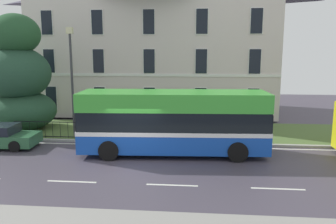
# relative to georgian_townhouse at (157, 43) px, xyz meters

# --- Properties ---
(ground_plane) EXTENTS (60.00, 56.00, 0.18)m
(ground_plane) POSITION_rel_georgian_townhouse_xyz_m (0.64, -13.90, -5.91)
(ground_plane) COLOR #433D4A
(georgian_townhouse) EXTENTS (19.29, 9.24, 11.47)m
(georgian_townhouse) POSITION_rel_georgian_townhouse_xyz_m (0.00, 0.00, 0.00)
(georgian_townhouse) COLOR silver
(georgian_townhouse) RESTS_ON ground_plane
(iron_verge_railing) EXTENTS (14.39, 0.04, 0.97)m
(iron_verge_railing) POSITION_rel_georgian_townhouse_xyz_m (-0.00, -10.58, -5.27)
(iron_verge_railing) COLOR black
(iron_verge_railing) RESTS_ON ground_plane
(evergreen_tree) EXTENTS (4.30, 4.29, 7.45)m
(evergreen_tree) POSITION_rel_georgian_townhouse_xyz_m (-7.87, -8.42, -2.59)
(evergreen_tree) COLOR #423328
(evergreen_tree) RESTS_ON ground_plane
(single_decker_bus) EXTENTS (9.37, 3.09, 3.16)m
(single_decker_bus) POSITION_rel_georgian_townhouse_xyz_m (2.39, -12.64, -4.23)
(single_decker_bus) COLOR #174AB6
(single_decker_bus) RESTS_ON ground_plane
(street_lamp_post) EXTENTS (0.36, 0.24, 6.36)m
(street_lamp_post) POSITION_rel_georgian_townhouse_xyz_m (-3.77, -10.00, -2.11)
(street_lamp_post) COLOR #333338
(street_lamp_post) RESTS_ON ground_plane
(litter_bin) EXTENTS (0.48, 0.48, 1.18)m
(litter_bin) POSITION_rel_georgian_townhouse_xyz_m (-0.52, -10.27, -5.18)
(litter_bin) COLOR #23472D
(litter_bin) RESTS_ON ground_plane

